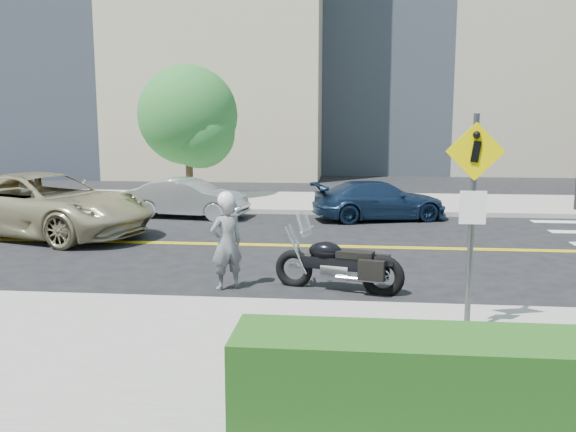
{
  "coord_description": "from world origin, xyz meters",
  "views": [
    {
      "loc": [
        2.54,
        -14.63,
        3.07
      ],
      "look_at": [
        1.36,
        -2.9,
        1.2
      ],
      "focal_mm": 38.0,
      "sensor_mm": 36.0,
      "label": 1
    }
  ],
  "objects_px": {
    "suv": "(43,205)",
    "parked_car_blue": "(380,200)",
    "motorcyclist": "(226,241)",
    "parked_car_silver": "(188,198)",
    "pedestrian_sign": "(473,203)",
    "motorcycle": "(339,252)"
  },
  "relations": [
    {
      "from": "suv",
      "to": "parked_car_blue",
      "type": "height_order",
      "value": "suv"
    },
    {
      "from": "motorcyclist",
      "to": "parked_car_silver",
      "type": "distance_m",
      "value": 8.52
    },
    {
      "from": "pedestrian_sign",
      "to": "motorcyclist",
      "type": "bearing_deg",
      "value": 148.61
    },
    {
      "from": "motorcyclist",
      "to": "motorcycle",
      "type": "height_order",
      "value": "motorcyclist"
    },
    {
      "from": "suv",
      "to": "parked_car_blue",
      "type": "bearing_deg",
      "value": -51.93
    },
    {
      "from": "pedestrian_sign",
      "to": "parked_car_silver",
      "type": "distance_m",
      "value": 12.44
    },
    {
      "from": "pedestrian_sign",
      "to": "motorcycle",
      "type": "relative_size",
      "value": 1.29
    },
    {
      "from": "motorcycle",
      "to": "suv",
      "type": "bearing_deg",
      "value": 164.44
    },
    {
      "from": "suv",
      "to": "motorcycle",
      "type": "bearing_deg",
      "value": -103.07
    },
    {
      "from": "motorcycle",
      "to": "parked_car_blue",
      "type": "distance_m",
      "value": 8.13
    },
    {
      "from": "parked_car_silver",
      "to": "parked_car_blue",
      "type": "bearing_deg",
      "value": -81.02
    },
    {
      "from": "motorcyclist",
      "to": "suv",
      "type": "bearing_deg",
      "value": -73.63
    },
    {
      "from": "pedestrian_sign",
      "to": "parked_car_silver",
      "type": "height_order",
      "value": "pedestrian_sign"
    },
    {
      "from": "parked_car_blue",
      "to": "suv",
      "type": "bearing_deg",
      "value": 95.65
    },
    {
      "from": "pedestrian_sign",
      "to": "suv",
      "type": "height_order",
      "value": "pedestrian_sign"
    },
    {
      "from": "pedestrian_sign",
      "to": "parked_car_silver",
      "type": "xyz_separation_m",
      "value": [
        -6.72,
        10.38,
        -1.35
      ]
    },
    {
      "from": "motorcyclist",
      "to": "parked_car_silver",
      "type": "height_order",
      "value": "motorcyclist"
    },
    {
      "from": "suv",
      "to": "parked_car_blue",
      "type": "xyz_separation_m",
      "value": [
        9.02,
        3.55,
        -0.24
      ]
    },
    {
      "from": "pedestrian_sign",
      "to": "parked_car_silver",
      "type": "relative_size",
      "value": 0.8
    },
    {
      "from": "motorcycle",
      "to": "parked_car_silver",
      "type": "relative_size",
      "value": 0.62
    },
    {
      "from": "motorcycle",
      "to": "parked_car_blue",
      "type": "bearing_deg",
      "value": 96.22
    },
    {
      "from": "pedestrian_sign",
      "to": "motorcycle",
      "type": "height_order",
      "value": "pedestrian_sign"
    }
  ]
}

